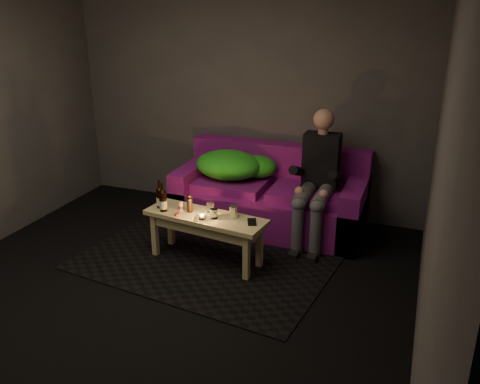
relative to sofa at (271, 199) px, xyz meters
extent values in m
plane|color=black|center=(-0.45, -1.82, -0.30)|extent=(4.50, 4.50, 0.00)
plane|color=#454345|center=(-0.45, 0.43, 1.00)|extent=(4.00, 0.00, 4.00)
plane|color=#454345|center=(1.55, -1.82, 1.00)|extent=(0.00, 4.50, 4.50)
cube|color=black|center=(-0.32, -0.92, -0.30)|extent=(2.45, 1.92, 0.01)
cube|color=#700E63|center=(0.00, -0.05, -0.10)|extent=(1.94, 0.87, 0.41)
cube|color=#700E63|center=(0.00, 0.28, 0.32)|extent=(1.94, 0.21, 0.43)
cube|color=#700E63|center=(-0.87, -0.05, 0.00)|extent=(0.19, 0.87, 0.60)
cube|color=#700E63|center=(0.87, -0.05, 0.00)|extent=(0.19, 0.87, 0.60)
cube|color=#700E63|center=(-0.41, -0.10, 0.14)|extent=(0.73, 0.58, 0.10)
cube|color=#700E63|center=(0.41, -0.10, 0.14)|extent=(0.73, 0.58, 0.10)
ellipsoid|color=#1E921A|center=(-0.46, -0.05, 0.34)|extent=(0.70, 0.54, 0.29)
ellipsoid|color=#1E921A|center=(-0.19, 0.09, 0.31)|extent=(0.43, 0.35, 0.23)
ellipsoid|color=#1E921A|center=(-0.68, 0.07, 0.27)|extent=(0.31, 0.25, 0.16)
cube|color=black|center=(0.51, 0.00, 0.48)|extent=(0.35, 0.21, 0.53)
sphere|color=tan|center=(0.51, 0.00, 0.89)|extent=(0.20, 0.20, 0.20)
cylinder|color=#4E5159|center=(0.42, -0.30, 0.21)|extent=(0.14, 0.49, 0.14)
cylinder|color=#4E5159|center=(0.60, -0.30, 0.21)|extent=(0.14, 0.49, 0.14)
cylinder|color=#4E5159|center=(0.42, -0.53, -0.05)|extent=(0.11, 0.11, 0.50)
cylinder|color=#4E5159|center=(0.60, -0.53, -0.05)|extent=(0.11, 0.11, 0.50)
cube|color=black|center=(0.42, -0.59, -0.27)|extent=(0.09, 0.21, 0.06)
cube|color=black|center=(0.60, -0.59, -0.27)|extent=(0.09, 0.21, 0.06)
cube|color=tan|center=(-0.32, -0.97, 0.14)|extent=(1.17, 0.50, 0.04)
cube|color=tan|center=(-0.32, -0.97, 0.07)|extent=(1.01, 0.40, 0.10)
cube|color=tan|center=(-0.82, -1.04, -0.09)|extent=(0.06, 0.06, 0.42)
cube|color=tan|center=(-0.78, -0.78, -0.09)|extent=(0.06, 0.06, 0.42)
cube|color=tan|center=(0.14, -1.16, -0.09)|extent=(0.06, 0.06, 0.42)
cube|color=tan|center=(0.17, -0.91, -0.09)|extent=(0.06, 0.06, 0.42)
cylinder|color=black|center=(-0.79, -0.95, 0.25)|extent=(0.06, 0.06, 0.18)
cylinder|color=white|center=(-0.79, -0.95, 0.22)|extent=(0.07, 0.07, 0.08)
cone|color=black|center=(-0.79, -0.95, 0.36)|extent=(0.06, 0.06, 0.03)
cylinder|color=black|center=(-0.79, -0.95, 0.38)|extent=(0.02, 0.02, 0.09)
cylinder|color=black|center=(-0.72, -1.02, 0.25)|extent=(0.07, 0.07, 0.18)
cylinder|color=white|center=(-0.72, -1.02, 0.22)|extent=(0.07, 0.07, 0.08)
cone|color=black|center=(-0.72, -1.02, 0.36)|extent=(0.07, 0.07, 0.03)
cylinder|color=black|center=(-0.72, -1.02, 0.39)|extent=(0.03, 0.03, 0.09)
cylinder|color=silver|center=(-0.58, -0.95, 0.20)|extent=(0.04, 0.04, 0.08)
cylinder|color=black|center=(-0.48, -0.95, 0.23)|extent=(0.06, 0.06, 0.13)
cylinder|color=white|center=(-0.31, -0.89, 0.20)|extent=(0.08, 0.08, 0.08)
cylinder|color=white|center=(-0.31, -1.07, 0.18)|extent=(0.07, 0.07, 0.05)
sphere|color=orange|center=(-0.31, -1.07, 0.20)|extent=(0.02, 0.02, 0.02)
cylinder|color=white|center=(-0.22, -1.01, 0.20)|extent=(0.09, 0.09, 0.09)
cylinder|color=silver|center=(-0.06, -0.92, 0.21)|extent=(0.08, 0.08, 0.10)
cube|color=black|center=(0.12, -0.98, 0.16)|extent=(0.12, 0.17, 0.01)
cube|color=red|center=(-0.57, -1.05, 0.17)|extent=(0.02, 0.07, 0.01)
camera|label=1|loc=(1.44, -4.78, 1.98)|focal=38.00mm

